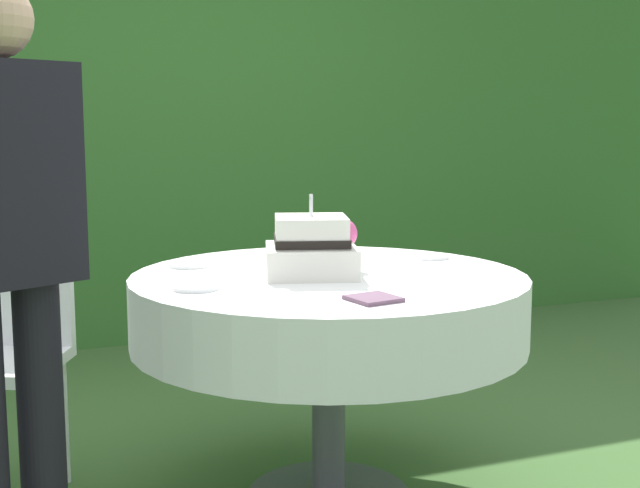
{
  "coord_description": "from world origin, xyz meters",
  "views": [
    {
      "loc": [
        -1.02,
        -2.5,
        1.25
      ],
      "look_at": [
        -0.03,
        0.0,
        0.87
      ],
      "focal_mm": 47.53,
      "sensor_mm": 36.0,
      "label": 1
    }
  ],
  "objects_px": {
    "cake_table": "(329,309)",
    "serving_plate_far": "(281,253)",
    "serving_plate_left": "(189,265)",
    "napkin_stack": "(373,299)",
    "wedding_cake": "(313,247)",
    "serving_plate_near": "(430,256)",
    "standing_person": "(3,253)",
    "serving_plate_right": "(195,287)",
    "garden_chair": "(5,337)"
  },
  "relations": [
    {
      "from": "cake_table",
      "to": "serving_plate_near",
      "type": "distance_m",
      "value": 0.51
    },
    {
      "from": "wedding_cake",
      "to": "standing_person",
      "type": "xyz_separation_m",
      "value": [
        -0.94,
        -0.28,
        0.07
      ]
    },
    {
      "from": "wedding_cake",
      "to": "serving_plate_near",
      "type": "relative_size",
      "value": 2.69
    },
    {
      "from": "wedding_cake",
      "to": "standing_person",
      "type": "height_order",
      "value": "standing_person"
    },
    {
      "from": "napkin_stack",
      "to": "standing_person",
      "type": "relative_size",
      "value": 0.08
    },
    {
      "from": "cake_table",
      "to": "serving_plate_far",
      "type": "xyz_separation_m",
      "value": [
        -0.01,
        0.45,
        0.12
      ]
    },
    {
      "from": "serving_plate_left",
      "to": "napkin_stack",
      "type": "distance_m",
      "value": 0.82
    },
    {
      "from": "wedding_cake",
      "to": "napkin_stack",
      "type": "xyz_separation_m",
      "value": [
        0.01,
        -0.44,
        -0.08
      ]
    },
    {
      "from": "wedding_cake",
      "to": "serving_plate_right",
      "type": "height_order",
      "value": "wedding_cake"
    },
    {
      "from": "serving_plate_far",
      "to": "serving_plate_left",
      "type": "xyz_separation_m",
      "value": [
        -0.38,
        -0.14,
        0.0
      ]
    },
    {
      "from": "serving_plate_far",
      "to": "serving_plate_right",
      "type": "relative_size",
      "value": 1.08
    },
    {
      "from": "cake_table",
      "to": "serving_plate_right",
      "type": "bearing_deg",
      "value": -169.0
    },
    {
      "from": "standing_person",
      "to": "cake_table",
      "type": "bearing_deg",
      "value": 15.09
    },
    {
      "from": "standing_person",
      "to": "serving_plate_right",
      "type": "bearing_deg",
      "value": 18.54
    },
    {
      "from": "serving_plate_right",
      "to": "serving_plate_far",
      "type": "bearing_deg",
      "value": 50.2
    },
    {
      "from": "serving_plate_far",
      "to": "standing_person",
      "type": "distance_m",
      "value": 1.22
    },
    {
      "from": "napkin_stack",
      "to": "standing_person",
      "type": "xyz_separation_m",
      "value": [
        -0.94,
        0.16,
        0.16
      ]
    },
    {
      "from": "cake_table",
      "to": "napkin_stack",
      "type": "xyz_separation_m",
      "value": [
        -0.04,
        -0.43,
        0.12
      ]
    },
    {
      "from": "serving_plate_near",
      "to": "napkin_stack",
      "type": "height_order",
      "value": "same"
    },
    {
      "from": "garden_chair",
      "to": "standing_person",
      "type": "height_order",
      "value": "standing_person"
    },
    {
      "from": "cake_table",
      "to": "wedding_cake",
      "type": "height_order",
      "value": "wedding_cake"
    },
    {
      "from": "garden_chair",
      "to": "standing_person",
      "type": "distance_m",
      "value": 0.82
    },
    {
      "from": "serving_plate_near",
      "to": "standing_person",
      "type": "xyz_separation_m",
      "value": [
        -1.45,
        -0.44,
        0.16
      ]
    },
    {
      "from": "cake_table",
      "to": "serving_plate_right",
      "type": "distance_m",
      "value": 0.48
    },
    {
      "from": "serving_plate_left",
      "to": "garden_chair",
      "type": "distance_m",
      "value": 0.66
    },
    {
      "from": "cake_table",
      "to": "serving_plate_near",
      "type": "relative_size",
      "value": 9.29
    },
    {
      "from": "serving_plate_right",
      "to": "standing_person",
      "type": "height_order",
      "value": "standing_person"
    },
    {
      "from": "serving_plate_near",
      "to": "standing_person",
      "type": "height_order",
      "value": "standing_person"
    },
    {
      "from": "wedding_cake",
      "to": "serving_plate_far",
      "type": "xyz_separation_m",
      "value": [
        0.04,
        0.44,
        -0.08
      ]
    },
    {
      "from": "wedding_cake",
      "to": "napkin_stack",
      "type": "height_order",
      "value": "wedding_cake"
    },
    {
      "from": "wedding_cake",
      "to": "garden_chair",
      "type": "distance_m",
      "value": 1.08
    },
    {
      "from": "wedding_cake",
      "to": "serving_plate_right",
      "type": "bearing_deg",
      "value": -166.0
    },
    {
      "from": "wedding_cake",
      "to": "cake_table",
      "type": "bearing_deg",
      "value": -15.05
    },
    {
      "from": "napkin_stack",
      "to": "serving_plate_near",
      "type": "bearing_deg",
      "value": 49.83
    },
    {
      "from": "serving_plate_far",
      "to": "serving_plate_near",
      "type": "bearing_deg",
      "value": -30.23
    },
    {
      "from": "serving_plate_far",
      "to": "cake_table",
      "type": "bearing_deg",
      "value": -88.81
    },
    {
      "from": "cake_table",
      "to": "serving_plate_far",
      "type": "distance_m",
      "value": 0.47
    },
    {
      "from": "garden_chair",
      "to": "standing_person",
      "type": "relative_size",
      "value": 0.56
    },
    {
      "from": "wedding_cake",
      "to": "garden_chair",
      "type": "bearing_deg",
      "value": 154.63
    },
    {
      "from": "serving_plate_near",
      "to": "serving_plate_left",
      "type": "height_order",
      "value": "same"
    },
    {
      "from": "cake_table",
      "to": "serving_plate_far",
      "type": "relative_size",
      "value": 8.64
    },
    {
      "from": "napkin_stack",
      "to": "serving_plate_far",
      "type": "bearing_deg",
      "value": 87.86
    },
    {
      "from": "cake_table",
      "to": "serving_plate_far",
      "type": "bearing_deg",
      "value": 91.19
    },
    {
      "from": "serving_plate_far",
      "to": "serving_plate_right",
      "type": "height_order",
      "value": "same"
    },
    {
      "from": "serving_plate_right",
      "to": "napkin_stack",
      "type": "relative_size",
      "value": 1.1
    },
    {
      "from": "serving_plate_near",
      "to": "serving_plate_far",
      "type": "bearing_deg",
      "value": 149.77
    },
    {
      "from": "garden_chair",
      "to": "serving_plate_right",
      "type": "bearing_deg",
      "value": -46.16
    },
    {
      "from": "serving_plate_right",
      "to": "garden_chair",
      "type": "height_order",
      "value": "garden_chair"
    },
    {
      "from": "serving_plate_near",
      "to": "napkin_stack",
      "type": "xyz_separation_m",
      "value": [
        -0.51,
        -0.6,
        -0.0
      ]
    },
    {
      "from": "serving_plate_left",
      "to": "wedding_cake",
      "type": "bearing_deg",
      "value": -41.16
    }
  ]
}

